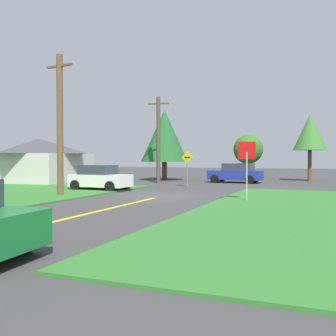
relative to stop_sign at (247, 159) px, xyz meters
name	(u,v)px	position (x,y,z in m)	size (l,w,h in m)	color
ground_plane	(162,196)	(-4.74, 1.00, -2.03)	(120.00, 120.00, 0.00)	#3B3B3B
lane_stripe_center	(74,217)	(-4.74, -7.00, -2.02)	(0.20, 14.00, 0.01)	yellow
stop_sign	(247,159)	(0.00, 0.00, 0.00)	(0.80, 0.22, 2.84)	#9EA0A8
parked_car_near_building	(100,178)	(-9.90, 3.02, -1.23)	(3.91, 2.13, 1.62)	white
car_approaching_junction	(236,173)	(-3.48, 13.99, -1.22)	(4.47, 2.32, 1.62)	navy
utility_pole_near	(60,124)	(-9.81, -1.09, 1.87)	(1.80, 0.38, 7.61)	brown
utility_pole_mid	(158,139)	(-9.40, 11.33, 1.63)	(1.80, 0.34, 7.12)	#4E4132
direction_sign	(187,165)	(-5.68, 7.87, -0.44)	(0.90, 0.19, 2.56)	slate
oak_tree_left	(164,136)	(-10.54, 15.44, 2.10)	(4.40, 4.40, 6.56)	brown
pine_tree_center	(310,132)	(2.16, 18.57, 2.31)	(2.90, 2.90, 5.97)	brown
oak_tree_right	(248,149)	(-3.85, 21.60, 0.90)	(2.99, 2.99, 4.44)	brown
barn	(39,160)	(-19.12, 8.25, -0.17)	(7.19, 7.19, 3.71)	beige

